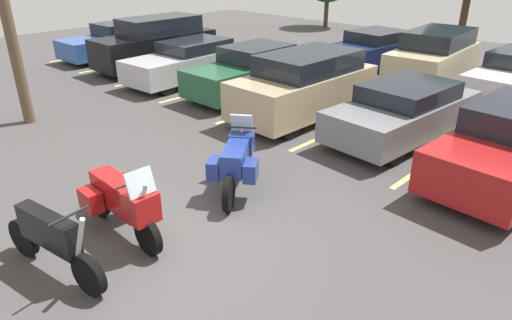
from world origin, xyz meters
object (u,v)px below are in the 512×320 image
object	(u,v)px
motorcycle_second	(237,160)
car_far_navy	(372,50)
motorcycle_touring	(122,200)
car_silver	(188,61)
car_blue	(117,41)
car_black	(156,43)
car_tan	(305,85)
motorcycle_third	(52,240)
car_grey	(404,111)
car_far_champagne	(434,57)
car_green	(250,72)

from	to	relation	value
motorcycle_second	car_far_navy	distance (m)	11.31
motorcycle_touring	motorcycle_second	size ratio (longest dim) A/B	1.25
car_silver	car_far_navy	world-z (taller)	car_far_navy
car_silver	car_blue	bearing A→B (deg)	176.49
motorcycle_second	car_black	distance (m)	10.84
motorcycle_touring	motorcycle_second	xyz separation A→B (m)	(0.17, 2.41, -0.02)
motorcycle_touring	car_far_navy	xyz separation A→B (m)	(-3.34, 13.17, 0.05)
motorcycle_second	car_black	world-z (taller)	car_black
car_black	car_tan	size ratio (longest dim) A/B	1.08
motorcycle_third	car_blue	size ratio (longest dim) A/B	0.45
motorcycle_third	car_tan	size ratio (longest dim) A/B	0.49
car_blue	car_silver	xyz separation A→B (m)	(5.42, -0.33, 0.02)
car_silver	car_far_navy	bearing A→B (deg)	59.70
motorcycle_second	car_grey	bearing A→B (deg)	78.45
motorcycle_second	car_black	size ratio (longest dim) A/B	0.37
motorcycle_second	car_blue	distance (m)	13.49
car_silver	car_far_champagne	size ratio (longest dim) A/B	1.04
motorcycle_touring	car_grey	distance (m)	7.33
car_far_champagne	car_grey	bearing A→B (deg)	-71.86
car_grey	car_far_navy	xyz separation A→B (m)	(-4.50, 5.93, 0.01)
motorcycle_second	car_far_champagne	distance (m)	10.45
motorcycle_second	car_tan	xyz separation A→B (m)	(-1.79, 4.34, 0.26)
car_blue	car_tan	world-z (taller)	car_tan
car_black	car_green	size ratio (longest dim) A/B	1.11
car_blue	car_black	world-z (taller)	car_black
car_grey	motorcycle_second	bearing A→B (deg)	-101.55
car_black	car_blue	bearing A→B (deg)	-178.86
motorcycle_touring	car_blue	distance (m)	14.37
car_silver	car_far_navy	xyz separation A→B (m)	(3.68, 6.30, 0.00)
car_green	car_black	bearing A→B (deg)	179.59
car_tan	car_silver	bearing A→B (deg)	178.83
car_silver	car_grey	xyz separation A→B (m)	(8.18, 0.38, -0.01)
car_black	car_silver	bearing A→B (deg)	-8.86
car_silver	car_far_navy	distance (m)	7.30
motorcycle_third	car_grey	xyz separation A→B (m)	(1.00, 8.48, 0.11)
car_silver	car_green	size ratio (longest dim) A/B	1.07
car_black	car_grey	distance (m)	10.69
motorcycle_touring	car_far_champagne	xyz separation A→B (m)	(-0.68, 12.83, 0.24)
car_silver	car_far_champagne	distance (m)	8.71
car_black	car_grey	world-z (taller)	car_black
motorcycle_touring	car_far_champagne	world-z (taller)	car_far_champagne
car_blue	car_far_champagne	size ratio (longest dim) A/B	1.08
motorcycle_touring	car_green	xyz separation A→B (m)	(-4.24, 7.22, 0.09)
car_tan	car_far_champagne	size ratio (longest dim) A/B	1.00
motorcycle_second	car_blue	bearing A→B (deg)	159.23
motorcycle_touring	car_black	xyz separation A→B (m)	(-9.53, 7.25, 0.30)
motorcycle_second	car_green	size ratio (longest dim) A/B	0.41
car_tan	car_green	bearing A→B (deg)	169.99
motorcycle_third	car_green	distance (m)	9.53
car_tan	car_far_champagne	xyz separation A→B (m)	(0.95, 6.08, -0.00)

